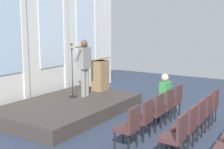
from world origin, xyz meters
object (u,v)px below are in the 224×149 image
at_px(chair_r0_c3, 166,104).
at_px(audience_r0_c3, 163,96).
at_px(lectern, 100,75).
at_px(chair_r0_c2, 155,110).
at_px(chair_r0_c1, 143,117).
at_px(chair_r0_c0, 129,125).
at_px(speaker, 84,64).
at_px(chair_r1_c1, 187,125).
at_px(chair_r1_c3, 204,110).
at_px(chair_r1_c2, 196,117).
at_px(mic_stand, 73,86).
at_px(chair_r1_c4, 211,104).
at_px(chair_r0_c4, 175,99).
at_px(chair_r1_c0, 176,134).

bearing_deg(chair_r0_c3, audience_r0_c3, 90.00).
height_order(lectern, chair_r0_c2, lectern).
xyz_separation_m(chair_r0_c1, chair_r0_c2, (0.67, 0.00, 0.00)).
height_order(chair_r0_c0, audience_r0_c3, audience_r0_c3).
relative_size(speaker, lectern, 1.55).
bearing_deg(lectern, audience_r0_c3, -111.49).
xyz_separation_m(lectern, chair_r1_c1, (-2.43, -3.89, -0.38)).
bearing_deg(chair_r1_c3, audience_r0_c3, 90.00).
relative_size(chair_r1_c1, chair_r1_c2, 1.00).
xyz_separation_m(audience_r0_c3, chair_r1_c2, (-0.67, -1.09, -0.21)).
height_order(chair_r0_c0, chair_r0_c2, same).
relative_size(mic_stand, chair_r1_c4, 1.65).
distance_m(speaker, chair_r1_c3, 3.92).
distance_m(chair_r0_c0, chair_r1_c2, 1.67).
relative_size(chair_r0_c2, chair_r0_c3, 1.00).
relative_size(speaker, chair_r0_c3, 1.91).
distance_m(chair_r0_c4, chair_r1_c2, 1.67).
height_order(mic_stand, lectern, mic_stand).
distance_m(speaker, lectern, 1.09).
relative_size(chair_r0_c2, audience_r0_c3, 0.70).
distance_m(chair_r0_c3, chair_r1_c0, 2.24).
xyz_separation_m(chair_r0_c2, chair_r1_c1, (-0.67, -1.01, 0.00)).
xyz_separation_m(chair_r0_c1, audience_r0_c3, (1.33, 0.08, 0.21)).
bearing_deg(chair_r0_c2, chair_r0_c1, 180.00).
height_order(mic_stand, chair_r1_c1, mic_stand).
height_order(mic_stand, chair_r1_c3, mic_stand).
bearing_deg(speaker, mic_stand, 139.34).
relative_size(chair_r0_c1, chair_r1_c3, 1.00).
distance_m(chair_r0_c0, chair_r1_c3, 2.24).
bearing_deg(lectern, mic_stand, 171.62).
relative_size(chair_r0_c1, chair_r1_c0, 1.00).
distance_m(chair_r1_c0, chair_r1_c1, 0.67).
distance_m(speaker, chair_r1_c4, 3.96).
bearing_deg(chair_r1_c2, chair_r1_c0, 180.00).
relative_size(lectern, chair_r0_c4, 1.23).
bearing_deg(chair_r0_c1, mic_stand, 69.15).
bearing_deg(lectern, chair_r0_c0, -137.16).
bearing_deg(chair_r0_c1, speaker, 62.57).
bearing_deg(chair_r1_c2, chair_r0_c1, 123.35).
height_order(audience_r0_c3, chair_r1_c1, audience_r0_c3).
distance_m(mic_stand, chair_r0_c4, 3.18).
bearing_deg(lectern, chair_r1_c4, -96.36).
bearing_deg(chair_r1_c4, chair_r0_c4, 90.00).
bearing_deg(chair_r1_c0, audience_r0_c3, 28.66).
bearing_deg(chair_r1_c1, chair_r1_c4, 0.00).
bearing_deg(lectern, chair_r1_c2, -114.44).
xyz_separation_m(chair_r1_c2, chair_r1_c3, (0.67, 0.00, 0.00)).
xyz_separation_m(chair_r0_c3, chair_r1_c3, (0.00, -1.01, 0.00)).
height_order(chair_r0_c3, chair_r1_c4, same).
bearing_deg(chair_r1_c4, speaker, 98.07).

